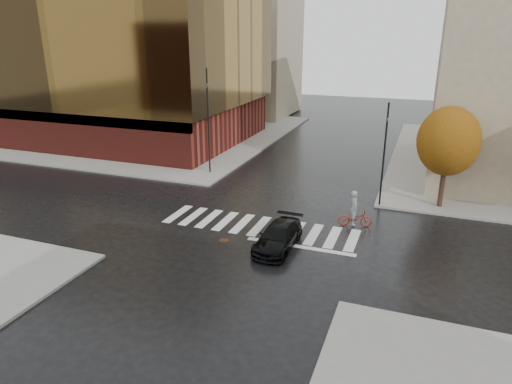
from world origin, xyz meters
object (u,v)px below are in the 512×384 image
(cyclist, at_px, (355,214))
(traffic_light_ne, at_px, (385,149))
(sedan, at_px, (278,237))
(fire_hydrant, at_px, (191,164))
(traffic_light_nw, at_px, (208,113))

(cyclist, xyz_separation_m, traffic_light_ne, (1.04, 3.80, 3.13))
(sedan, distance_m, fire_hydrant, 15.90)
(sedan, height_order, fire_hydrant, sedan)
(traffic_light_ne, bearing_deg, sedan, 50.64)
(sedan, xyz_separation_m, cyclist, (3.35, 4.30, 0.11))
(sedan, xyz_separation_m, fire_hydrant, (-11.25, 11.24, -0.08))
(cyclist, height_order, fire_hydrant, cyclist)
(cyclist, relative_size, traffic_light_nw, 0.27)
(sedan, bearing_deg, cyclist, 53.00)
(traffic_light_ne, relative_size, fire_hydrant, 8.97)
(traffic_light_nw, bearing_deg, traffic_light_ne, 58.91)
(traffic_light_ne, distance_m, fire_hydrant, 16.30)
(fire_hydrant, bearing_deg, sedan, -44.98)
(sedan, height_order, traffic_light_ne, traffic_light_ne)
(cyclist, distance_m, fire_hydrant, 16.17)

